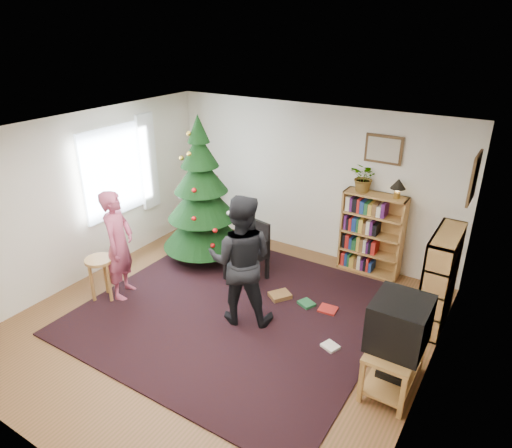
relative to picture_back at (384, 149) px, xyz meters
The scene contains 23 objects.
floor 3.35m from the picture_back, 114.92° to the right, with size 5.00×5.00×0.00m, color brown.
ceiling 2.78m from the picture_back, 114.92° to the right, with size 5.00×5.00×0.00m, color white.
wall_back 1.35m from the picture_back, behind, with size 5.00×0.02×2.50m, color silver.
wall_front 5.15m from the picture_back, 103.02° to the right, with size 5.00×0.02×2.50m, color silver.
wall_left 4.47m from the picture_back, 145.86° to the right, with size 0.02×5.00×2.50m, color silver.
wall_right 2.90m from the picture_back, 61.39° to the right, with size 0.02×5.00×2.50m, color silver.
rug 3.13m from the picture_back, 117.87° to the right, with size 3.80×3.60×0.02m, color black.
window_pane 4.10m from the picture_back, 152.62° to the right, with size 0.04×1.20×1.40m, color silver.
curtain 3.79m from the picture_back, 161.83° to the right, with size 0.06×0.35×1.60m, color white.
picture_back is the anchor object (origin of this frame).
picture_right 1.51m from the picture_back, 28.69° to the right, with size 0.03×0.50×0.60m.
christmas_tree 2.90m from the picture_back, 154.63° to the right, with size 1.32×1.32×2.40m.
bookshelf_back 1.29m from the picture_back, 86.48° to the right, with size 0.95×0.30×1.30m.
bookshelf_right 2.01m from the picture_back, 39.63° to the right, with size 0.30×0.95×1.30m.
tv_stand 3.10m from the picture_back, 66.13° to the right, with size 0.48×0.87×0.55m.
crt_tv 2.88m from the picture_back, 66.19° to the right, with size 0.57×0.61×0.53m.
armchair 2.45m from the picture_back, 138.85° to the right, with size 0.61×0.61×0.93m.
stool 4.37m from the picture_back, 135.02° to the right, with size 0.39×0.39×0.65m.
person_standing 4.01m from the picture_back, 135.95° to the right, with size 0.58×0.38×1.60m, color #AB445E.
person_by_chair 2.69m from the picture_back, 113.72° to the right, with size 0.85×0.67×1.76m, color black.
potted_plant 0.48m from the picture_back, 144.85° to the right, with size 0.41×0.35×0.45m, color gray.
table_lamp 0.56m from the picture_back, 23.65° to the right, with size 0.22×0.22×0.30m.
floor_clutter 2.57m from the picture_back, 86.96° to the right, with size 1.91×0.90×0.08m.
Camera 1 is at (3.01, -3.99, 3.66)m, focal length 32.00 mm.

